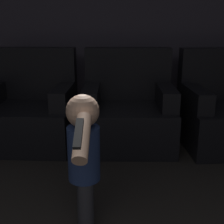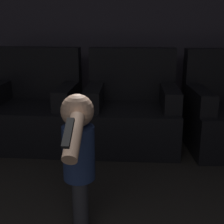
{
  "view_description": "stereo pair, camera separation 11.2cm",
  "coord_description": "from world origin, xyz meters",
  "views": [
    {
      "loc": [
        0.29,
        0.71,
        1.3
      ],
      "look_at": [
        0.23,
        3.07,
        0.57
      ],
      "focal_mm": 50.0,
      "sensor_mm": 36.0,
      "label": 1
    },
    {
      "loc": [
        0.4,
        0.72,
        1.3
      ],
      "look_at": [
        0.23,
        3.07,
        0.57
      ],
      "focal_mm": 50.0,
      "sensor_mm": 36.0,
      "label": 2
    }
  ],
  "objects": [
    {
      "name": "wall_back",
      "position": [
        0.0,
        4.5,
        1.3
      ],
      "size": [
        8.4,
        0.05,
        2.6
      ],
      "color": "#3D3842",
      "rests_on": "ground_plane"
    },
    {
      "name": "armchair_left",
      "position": [
        -0.65,
        3.8,
        0.34
      ],
      "size": [
        0.93,
        0.8,
        0.98
      ],
      "rotation": [
        0.0,
        0.0,
        -0.02
      ],
      "color": "black",
      "rests_on": "ground_plane"
    },
    {
      "name": "armchair_middle",
      "position": [
        0.38,
        3.8,
        0.34
      ],
      "size": [
        0.92,
        0.8,
        0.98
      ],
      "rotation": [
        0.0,
        0.0,
        0.01
      ],
      "color": "black",
      "rests_on": "ground_plane"
    },
    {
      "name": "person_toddler",
      "position": [
        0.08,
        2.39,
        0.52
      ],
      "size": [
        0.19,
        0.6,
        0.88
      ],
      "rotation": [
        0.0,
        0.0,
        1.76
      ],
      "color": "#28282D",
      "rests_on": "ground_plane"
    }
  ]
}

